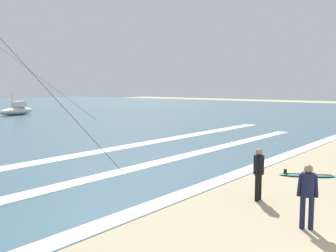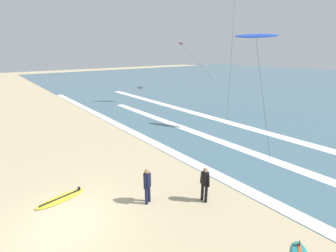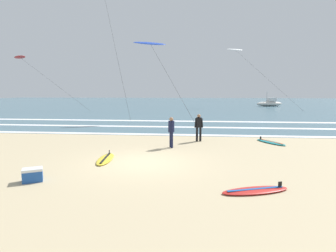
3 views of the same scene
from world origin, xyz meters
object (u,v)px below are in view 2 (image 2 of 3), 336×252
surfboard_right_spare (61,198)px  kite_red_high_right (181,44)px  surfer_right_near (205,182)px  kite_blue_low_near (256,36)px  surfer_background_far (147,183)px

surfboard_right_spare → kite_red_high_right: (-20.36, 25.30, 7.42)m
surfer_right_near → kite_blue_low_near: (-4.49, 10.10, 6.33)m
kite_blue_low_near → surfboard_right_spare: bearing=-88.2°
surfer_background_far → surfboard_right_spare: (-2.59, -2.84, -0.91)m
kite_blue_low_near → kite_red_high_right: 22.46m
surfer_right_near → kite_red_high_right: bearing=139.9°
surfer_right_near → kite_red_high_right: kite_red_high_right is taller
surfboard_right_spare → kite_red_high_right: kite_red_high_right is taller
surfer_right_near → surfboard_right_spare: (-4.03, -4.79, -0.91)m
kite_blue_low_near → kite_red_high_right: kite_red_high_right is taller
surfer_background_far → surfboard_right_spare: size_ratio=0.74×
surfer_right_near → surfboard_right_spare: surfer_right_near is taller
surfer_background_far → kite_red_high_right: bearing=135.6°
surfboard_right_spare → kite_blue_low_near: bearing=91.8°
surfer_right_near → surfboard_right_spare: bearing=-130.1°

